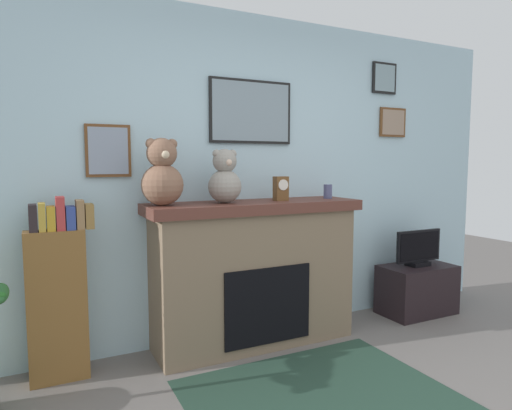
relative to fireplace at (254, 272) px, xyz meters
name	(u,v)px	position (x,y,z in m)	size (l,w,h in m)	color
back_wall	(248,176)	(0.09, 0.29, 0.74)	(5.20, 0.15, 2.60)	silver
fireplace	(254,272)	(0.00, 0.00, 0.00)	(1.68, 0.52, 1.12)	#7D6851
bookshelf	(58,295)	(-1.40, 0.03, 0.00)	(0.42, 0.16, 1.20)	brown
tv_stand	(417,289)	(1.67, -0.07, -0.34)	(0.69, 0.40, 0.46)	black
television	(418,249)	(1.67, -0.07, 0.05)	(0.52, 0.14, 0.34)	black
area_rug	(320,396)	(0.00, -0.91, -0.56)	(1.57, 1.19, 0.01)	#243F32
candle_jar	(328,191)	(0.67, -0.02, 0.61)	(0.07, 0.07, 0.12)	#4C517A
mantel_clock	(281,188)	(0.22, -0.02, 0.65)	(0.11, 0.08, 0.19)	brown
teddy_bear_tan	(162,175)	(-0.72, -0.02, 0.76)	(0.29, 0.29, 0.47)	#845E48
teddy_bear_brown	(225,179)	(-0.25, -0.02, 0.73)	(0.25, 0.25, 0.40)	gray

